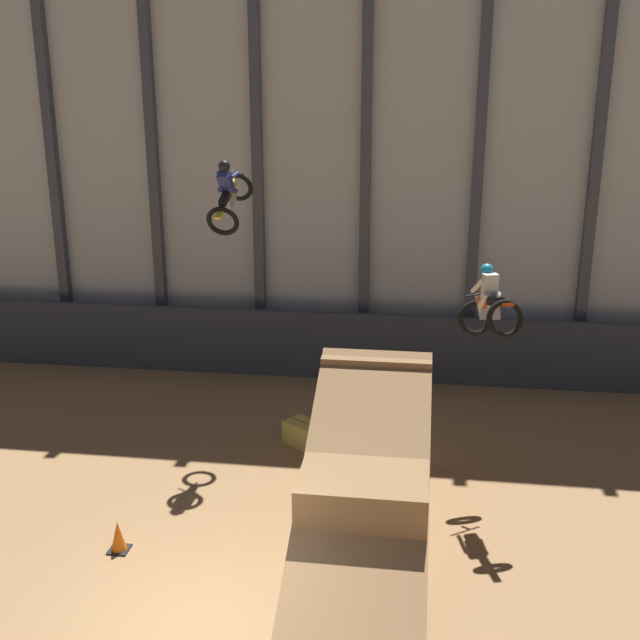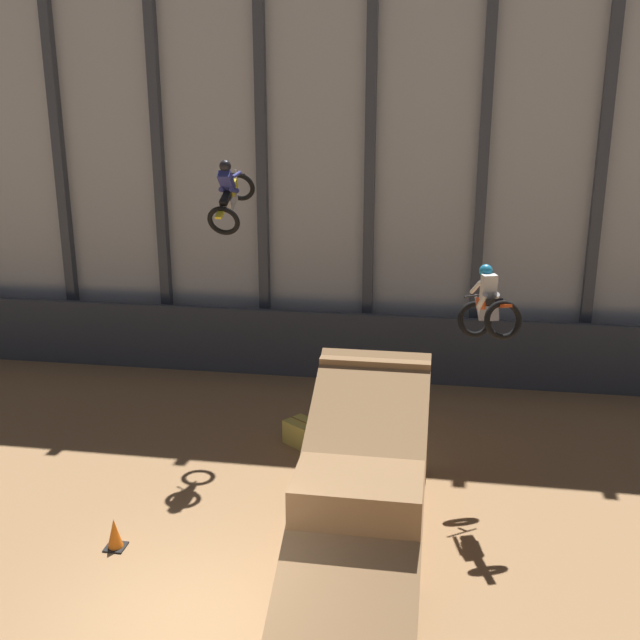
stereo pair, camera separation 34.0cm
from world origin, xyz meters
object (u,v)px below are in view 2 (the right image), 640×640
dirt_ramp (366,471)px  rider_bike_right_air (488,308)px  hay_bale_trackside (305,434)px  traffic_cone_near_ramp (115,534)px  rider_bike_left_air (230,195)px

dirt_ramp → rider_bike_right_air: 3.91m
dirt_ramp → hay_bale_trackside: dirt_ramp is taller
rider_bike_right_air → traffic_cone_near_ramp: (-6.49, -3.21, -3.61)m
rider_bike_right_air → traffic_cone_near_ramp: bearing=-172.7°
rider_bike_left_air → traffic_cone_near_ramp: 7.58m
traffic_cone_near_ramp → hay_bale_trackside: size_ratio=0.54×
traffic_cone_near_ramp → rider_bike_right_air: bearing=26.3°
rider_bike_right_air → traffic_cone_near_ramp: size_ratio=3.10×
dirt_ramp → hay_bale_trackside: 3.37m
rider_bike_right_air → hay_bale_trackside: rider_bike_right_air is taller
rider_bike_left_air → traffic_cone_near_ramp: size_ratio=3.21×
traffic_cone_near_ramp → hay_bale_trackside: bearing=60.7°
rider_bike_right_air → hay_bale_trackside: 5.50m
rider_bike_left_air → dirt_ramp: bearing=-42.9°
dirt_ramp → rider_bike_left_air: bearing=135.5°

